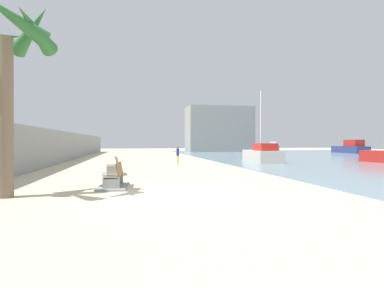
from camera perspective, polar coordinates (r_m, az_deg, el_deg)
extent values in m
plane|color=beige|center=(28.70, -8.23, -3.19)|extent=(120.00, 120.00, 0.00)
cube|color=gray|center=(29.28, -23.06, -0.49)|extent=(0.80, 64.00, 2.72)
cube|color=#7A99A8|center=(38.25, 30.62, -2.33)|extent=(36.00, 68.00, 0.04)
cylinder|color=#7A6651|center=(11.62, -30.92, 4.18)|extent=(0.49, 0.49, 5.10)
cone|color=#2D6B33|center=(11.67, -26.63, 18.10)|extent=(0.97, 2.21, 1.19)
cone|color=#2D6B33|center=(12.59, -27.25, 17.87)|extent=(1.87, 1.81, 1.60)
cone|color=#2D6B33|center=(11.32, -29.79, 19.39)|extent=(2.06, 1.63, 1.43)
cube|color=gray|center=(11.89, -14.49, -7.00)|extent=(0.61, 0.23, 0.50)
cube|color=gray|center=(13.27, -13.77, -6.24)|extent=(0.61, 0.23, 0.50)
cube|color=olive|center=(12.55, -14.11, -5.68)|extent=(0.59, 1.63, 0.06)
cube|color=olive|center=(12.50, -13.06, -4.42)|extent=(0.25, 1.61, 0.50)
cube|color=gray|center=(12.60, -14.11, -7.54)|extent=(1.21, 2.16, 0.08)
cube|color=gray|center=(16.99, -14.17, -4.80)|extent=(0.62, 0.26, 0.50)
cube|color=gray|center=(18.39, -14.37, -4.41)|extent=(0.62, 0.26, 0.50)
cube|color=olive|center=(17.67, -14.28, -3.94)|extent=(0.66, 1.64, 0.06)
cube|color=olive|center=(17.67, -13.53, -3.03)|extent=(0.33, 1.61, 0.50)
cube|color=gray|center=(17.71, -14.28, -5.26)|extent=(1.31, 2.20, 0.08)
cylinder|color=gold|center=(24.03, -2.63, -2.98)|extent=(0.12, 0.12, 0.75)
cylinder|color=gold|center=(23.90, -2.59, -3.00)|extent=(0.12, 0.12, 0.75)
cube|color=navy|center=(23.93, -2.61, -1.47)|extent=(0.18, 0.32, 0.53)
sphere|color=#936B4C|center=(23.92, -2.61, -0.52)|extent=(0.20, 0.20, 0.20)
cylinder|color=navy|center=(24.15, -2.68, -1.39)|extent=(0.09, 0.09, 0.48)
cylinder|color=navy|center=(23.71, -2.55, -1.42)|extent=(0.09, 0.09, 0.48)
cube|color=beige|center=(28.60, 12.60, -2.13)|extent=(2.56, 5.77, 1.00)
cube|color=red|center=(27.78, 13.14, -0.52)|extent=(1.66, 2.59, 0.63)
cylinder|color=silver|center=(28.90, 12.43, 4.19)|extent=(0.12, 0.12, 5.35)
cube|color=navy|center=(54.39, 14.71, -0.89)|extent=(4.46, 6.40, 1.16)
cube|color=white|center=(53.39, 14.63, 0.08)|extent=(2.28, 3.00, 0.68)
cube|color=navy|center=(56.52, 26.79, -0.90)|extent=(2.82, 7.09, 1.08)
cube|color=red|center=(55.64, 27.39, 0.16)|extent=(1.84, 3.17, 1.03)
cube|color=gray|center=(58.89, 4.94, 2.67)|extent=(12.00, 6.00, 8.33)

